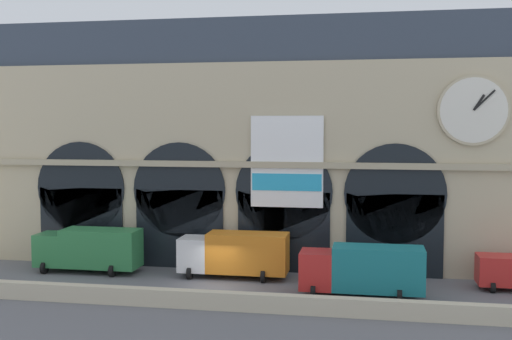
# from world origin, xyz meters

# --- Properties ---
(ground_plane) EXTENTS (200.00, 200.00, 0.00)m
(ground_plane) POSITION_xyz_m (0.00, 0.00, 0.00)
(ground_plane) COLOR slate
(quay_parapet_wall) EXTENTS (90.00, 0.70, 1.03)m
(quay_parapet_wall) POSITION_xyz_m (0.00, -4.74, 0.51)
(quay_parapet_wall) COLOR beige
(quay_parapet_wall) RESTS_ON ground
(station_building) EXTENTS (40.18, 4.76, 18.28)m
(station_building) POSITION_xyz_m (0.04, 7.17, 8.86)
(station_building) COLOR #BCAD8C
(station_building) RESTS_ON ground
(box_truck_midwest) EXTENTS (7.50, 2.91, 3.12)m
(box_truck_midwest) POSITION_xyz_m (-9.78, 2.41, 1.70)
(box_truck_midwest) COLOR #2D7A42
(box_truck_midwest) RESTS_ON ground
(box_truck_center) EXTENTS (7.50, 2.91, 3.12)m
(box_truck_center) POSITION_xyz_m (0.81, 2.69, 1.70)
(box_truck_center) COLOR white
(box_truck_center) RESTS_ON ground
(box_truck_mideast) EXTENTS (7.50, 2.91, 3.12)m
(box_truck_mideast) POSITION_xyz_m (9.54, -0.56, 1.70)
(box_truck_mideast) COLOR red
(box_truck_mideast) RESTS_ON ground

